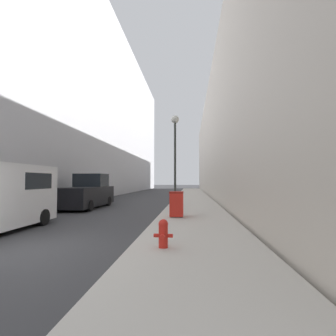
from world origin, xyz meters
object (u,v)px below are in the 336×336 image
Objects in this scene: lamppost at (175,144)px; pickup_truck at (87,193)px; fire_hydrant at (163,233)px; trash_bin at (177,204)px.

lamppost is 6.67m from pickup_truck.
fire_hydrant is at bearing -59.12° from pickup_truck.
trash_bin is 0.21× the size of lamppost.
fire_hydrant is 9.63m from lamppost.
fire_hydrant is at bearing -88.38° from lamppost.
lamppost reaches higher than pickup_truck.
pickup_truck reaches higher than trash_bin.
pickup_truck is at bearing 120.88° from fire_hydrant.
lamppost is at bearing -11.62° from pickup_truck.
pickup_truck reaches higher than fire_hydrant.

